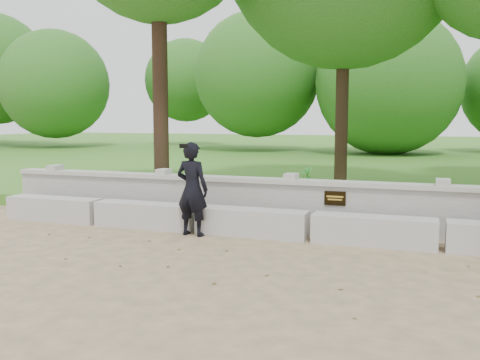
# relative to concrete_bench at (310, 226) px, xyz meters

# --- Properties ---
(ground) EXTENTS (80.00, 80.00, 0.00)m
(ground) POSITION_rel_concrete_bench_xyz_m (-0.00, -1.90, -0.22)
(ground) COLOR tan
(ground) RESTS_ON ground
(lawn) EXTENTS (40.00, 22.00, 0.25)m
(lawn) POSITION_rel_concrete_bench_xyz_m (-0.00, 12.10, -0.10)
(lawn) COLOR #32711F
(lawn) RESTS_ON ground
(concrete_bench) EXTENTS (11.90, 0.45, 0.45)m
(concrete_bench) POSITION_rel_concrete_bench_xyz_m (0.00, 0.00, 0.00)
(concrete_bench) COLOR beige
(concrete_bench) RESTS_ON ground
(parapet_wall) EXTENTS (12.50, 0.35, 0.90)m
(parapet_wall) POSITION_rel_concrete_bench_xyz_m (0.00, 0.70, 0.24)
(parapet_wall) COLOR #BAB8B0
(parapet_wall) RESTS_ON ground
(man_main) EXTENTS (0.62, 0.56, 1.58)m
(man_main) POSITION_rel_concrete_bench_xyz_m (-1.94, -0.31, 0.56)
(man_main) COLOR black
(man_main) RESTS_ON ground
(shrub_a) EXTENTS (0.30, 0.33, 0.52)m
(shrub_a) POSITION_rel_concrete_bench_xyz_m (-4.13, 2.59, 0.28)
(shrub_a) COLOR #328E30
(shrub_a) RESTS_ON lawn
(shrub_b) EXTENTS (0.35, 0.39, 0.58)m
(shrub_b) POSITION_rel_concrete_bench_xyz_m (0.41, 1.40, 0.32)
(shrub_b) COLOR #328E30
(shrub_b) RESTS_ON lawn
(shrub_d) EXTENTS (0.46, 0.46, 0.62)m
(shrub_d) POSITION_rel_concrete_bench_xyz_m (-0.85, 3.64, 0.33)
(shrub_d) COLOR #328E30
(shrub_d) RESTS_ON lawn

